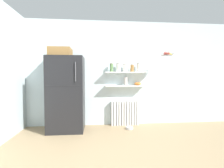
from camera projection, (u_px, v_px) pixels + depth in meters
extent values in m
plane|color=#9E8460|center=(128.00, 150.00, 2.76)|extent=(7.04, 7.04, 0.00)
cube|color=silver|center=(116.00, 73.00, 4.24)|extent=(7.04, 0.10, 2.60)
cube|color=black|center=(66.00, 94.00, 3.77)|extent=(0.78, 0.68, 1.66)
cube|color=#262628|center=(63.00, 85.00, 3.41)|extent=(0.76, 0.01, 0.01)
cylinder|color=#4C4C51|center=(75.00, 72.00, 3.41)|extent=(0.02, 0.02, 0.40)
cube|color=olive|center=(61.00, 52.00, 3.71)|extent=(0.47, 0.48, 0.19)
cube|color=white|center=(112.00, 113.00, 4.15)|extent=(0.04, 0.12, 0.61)
cube|color=white|center=(115.00, 113.00, 4.16)|extent=(0.04, 0.12, 0.61)
cube|color=white|center=(117.00, 113.00, 4.16)|extent=(0.04, 0.12, 0.61)
cube|color=white|center=(120.00, 113.00, 4.17)|extent=(0.04, 0.12, 0.61)
cube|color=white|center=(122.00, 113.00, 4.17)|extent=(0.04, 0.12, 0.61)
cube|color=white|center=(125.00, 113.00, 4.18)|extent=(0.04, 0.12, 0.61)
cube|color=white|center=(127.00, 113.00, 4.19)|extent=(0.04, 0.12, 0.61)
cube|color=white|center=(130.00, 113.00, 4.19)|extent=(0.04, 0.12, 0.61)
cube|color=white|center=(133.00, 113.00, 4.20)|extent=(0.04, 0.12, 0.61)
cube|color=white|center=(135.00, 113.00, 4.20)|extent=(0.04, 0.12, 0.61)
cube|color=white|center=(138.00, 113.00, 4.21)|extent=(0.04, 0.12, 0.61)
cube|color=white|center=(125.00, 86.00, 4.12)|extent=(0.99, 0.22, 0.02)
cube|color=white|center=(125.00, 72.00, 4.10)|extent=(0.99, 0.22, 0.02)
cylinder|color=#5B7F4C|center=(112.00, 68.00, 4.07)|extent=(0.08, 0.08, 0.19)
cylinder|color=gray|center=(112.00, 63.00, 4.06)|extent=(0.07, 0.07, 0.02)
cylinder|color=silver|center=(118.00, 68.00, 4.08)|extent=(0.11, 0.11, 0.19)
cylinder|color=gray|center=(118.00, 64.00, 4.08)|extent=(0.10, 0.10, 0.02)
cylinder|color=silver|center=(125.00, 68.00, 4.10)|extent=(0.12, 0.12, 0.17)
cylinder|color=gray|center=(125.00, 64.00, 4.09)|extent=(0.11, 0.11, 0.02)
cylinder|color=olive|center=(132.00, 68.00, 4.11)|extent=(0.09, 0.09, 0.17)
cylinder|color=gray|center=(132.00, 65.00, 4.11)|extent=(0.08, 0.08, 0.02)
cylinder|color=silver|center=(139.00, 68.00, 4.13)|extent=(0.10, 0.10, 0.20)
cylinder|color=gray|center=(139.00, 63.00, 4.12)|extent=(0.09, 0.09, 0.02)
cylinder|color=#B2ADA8|center=(126.00, 81.00, 4.11)|extent=(0.10, 0.10, 0.20)
ellipsoid|color=orange|center=(138.00, 84.00, 4.15)|extent=(0.17, 0.17, 0.08)
cylinder|color=#B7B7BC|center=(129.00, 128.00, 3.87)|extent=(0.17, 0.17, 0.05)
torus|color=#B2B2B7|center=(167.00, 54.00, 3.85)|extent=(0.32, 0.32, 0.01)
cylinder|color=#A8A8AD|center=(167.00, 55.00, 3.85)|extent=(0.26, 0.26, 0.01)
sphere|color=red|center=(168.00, 53.00, 3.84)|extent=(0.08, 0.08, 0.08)
sphere|color=#7FAD38|center=(166.00, 54.00, 3.89)|extent=(0.08, 0.08, 0.08)
sphere|color=red|center=(165.00, 53.00, 3.85)|extent=(0.08, 0.08, 0.08)
sphere|color=red|center=(168.00, 53.00, 3.77)|extent=(0.07, 0.07, 0.07)
ellipsoid|color=yellow|center=(169.00, 54.00, 3.82)|extent=(0.18, 0.11, 0.09)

